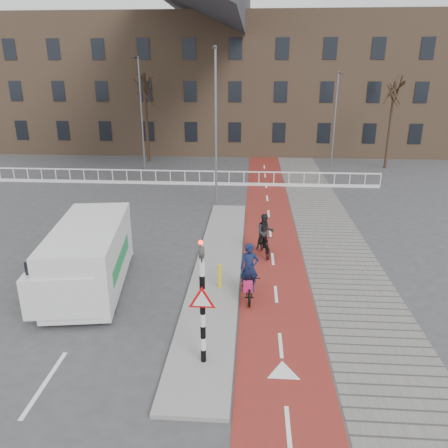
{
  "coord_description": "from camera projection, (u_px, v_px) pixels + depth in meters",
  "views": [
    {
      "loc": [
        0.6,
        -11.65,
        7.46
      ],
      "look_at": [
        -0.53,
        5.0,
        1.5
      ],
      "focal_mm": 35.0,
      "sensor_mm": 36.0,
      "label": 1
    }
  ],
  "objects": [
    {
      "name": "streetlight_left",
      "position": [
        142.0,
        115.0,
        32.78
      ],
      "size": [
        0.12,
        0.12,
        8.31
      ],
      "primitive_type": "cylinder",
      "color": "slate",
      "rests_on": "ground"
    },
    {
      "name": "bollard",
      "position": [
        220.0,
        276.0,
        15.37
      ],
      "size": [
        0.12,
        0.12,
        0.88
      ],
      "primitive_type": "cylinder",
      "color": "yellow",
      "rests_on": "curb_island"
    },
    {
      "name": "traffic_signal",
      "position": [
        202.0,
        299.0,
        10.96
      ],
      "size": [
        0.8,
        0.8,
        3.68
      ],
      "color": "black",
      "rests_on": "curb_island"
    },
    {
      "name": "tree_mid",
      "position": [
        146.0,
        118.0,
        36.02
      ],
      "size": [
        0.26,
        0.26,
        7.13
      ],
      "primitive_type": "cylinder",
      "color": "black",
      "rests_on": "ground"
    },
    {
      "name": "streetlight_near",
      "position": [
        216.0,
        131.0,
        23.67
      ],
      "size": [
        0.12,
        0.12,
        8.57
      ],
      "primitive_type": "cylinder",
      "color": "slate",
      "rests_on": "ground"
    },
    {
      "name": "curb_island",
      "position": [
        218.0,
        267.0,
        17.27
      ],
      "size": [
        1.8,
        16.0,
        0.12
      ],
      "primitive_type": "cube",
      "color": "gray",
      "rests_on": "ground"
    },
    {
      "name": "railing",
      "position": [
        170.0,
        180.0,
        29.68
      ],
      "size": [
        28.0,
        0.1,
        0.99
      ],
      "color": "silver",
      "rests_on": "ground"
    },
    {
      "name": "tree_right",
      "position": [
        390.0,
        126.0,
        33.56
      ],
      "size": [
        0.22,
        0.22,
        6.58
      ],
      "primitive_type": "cylinder",
      "color": "black",
      "rests_on": "ground"
    },
    {
      "name": "bike_lane",
      "position": [
        269.0,
        220.0,
        22.79
      ],
      "size": [
        2.5,
        60.0,
        0.01
      ],
      "primitive_type": "cube",
      "color": "maroon",
      "rests_on": "ground"
    },
    {
      "name": "cyclist_far",
      "position": [
        265.0,
        238.0,
        18.24
      ],
      "size": [
        0.87,
        1.72,
        1.81
      ],
      "rotation": [
        0.0,
        0.0,
        0.22
      ],
      "color": "black",
      "rests_on": "bike_lane"
    },
    {
      "name": "cyclist_near",
      "position": [
        249.0,
        280.0,
        14.86
      ],
      "size": [
        0.77,
        1.93,
        1.97
      ],
      "rotation": [
        0.0,
        0.0,
        0.06
      ],
      "color": "black",
      "rests_on": "bike_lane"
    },
    {
      "name": "van",
      "position": [
        90.0,
        256.0,
        15.36
      ],
      "size": [
        2.95,
        5.72,
        2.35
      ],
      "rotation": [
        0.0,
        0.0,
        0.14
      ],
      "color": "silver",
      "rests_on": "ground"
    },
    {
      "name": "ground",
      "position": [
        230.0,
        324.0,
        13.49
      ],
      "size": [
        120.0,
        120.0,
        0.0
      ],
      "primitive_type": "plane",
      "color": "#38383A",
      "rests_on": "ground"
    },
    {
      "name": "streetlight_right",
      "position": [
        335.0,
        120.0,
        34.07
      ],
      "size": [
        0.12,
        0.12,
        7.26
      ],
      "primitive_type": "cylinder",
      "color": "slate",
      "rests_on": "ground"
    },
    {
      "name": "sidewalk",
      "position": [
        323.0,
        221.0,
        22.61
      ],
      "size": [
        3.0,
        60.0,
        0.01
      ],
      "primitive_type": "cube",
      "color": "slate",
      "rests_on": "ground"
    },
    {
      "name": "townhouse_row",
      "position": [
        217.0,
        64.0,
        41.12
      ],
      "size": [
        46.0,
        10.0,
        15.9
      ],
      "color": "#7F6047",
      "rests_on": "ground"
    }
  ]
}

